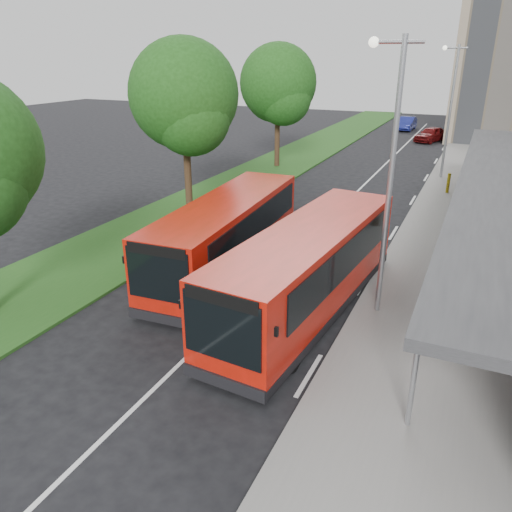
{
  "coord_description": "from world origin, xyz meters",
  "views": [
    {
      "loc": [
        6.49,
        -12.32,
        7.7
      ],
      "look_at": [
        0.22,
        1.48,
        1.5
      ],
      "focal_mm": 35.0,
      "sensor_mm": 36.0,
      "label": 1
    }
  ],
  "objects_px": {
    "tree_far": "(278,88)",
    "bus_main": "(308,270)",
    "lamp_post_near": "(389,166)",
    "car_near": "(431,134)",
    "bus_second": "(227,235)",
    "litter_bin": "(456,229)",
    "car_far": "(407,123)",
    "lamp_post_far": "(450,104)",
    "bollard": "(448,183)",
    "tree_mid": "(184,102)"
  },
  "relations": [
    {
      "from": "bus_main",
      "to": "litter_bin",
      "type": "distance_m",
      "value": 9.63
    },
    {
      "from": "car_near",
      "to": "bus_second",
      "type": "bearing_deg",
      "value": -74.42
    },
    {
      "from": "lamp_post_far",
      "to": "bollard",
      "type": "distance_m",
      "value": 5.74
    },
    {
      "from": "litter_bin",
      "to": "car_far",
      "type": "height_order",
      "value": "car_far"
    },
    {
      "from": "tree_far",
      "to": "lamp_post_far",
      "type": "bearing_deg",
      "value": 4.87
    },
    {
      "from": "lamp_post_near",
      "to": "car_far",
      "type": "relative_size",
      "value": 1.91
    },
    {
      "from": "lamp_post_far",
      "to": "tree_mid",
      "type": "bearing_deg",
      "value": -130.68
    },
    {
      "from": "car_near",
      "to": "car_far",
      "type": "xyz_separation_m",
      "value": [
        -3.24,
        6.82,
        -0.0
      ]
    },
    {
      "from": "bus_main",
      "to": "car_far",
      "type": "bearing_deg",
      "value": 99.87
    },
    {
      "from": "lamp_post_near",
      "to": "car_near",
      "type": "height_order",
      "value": "lamp_post_near"
    },
    {
      "from": "lamp_post_far",
      "to": "bollard",
      "type": "xyz_separation_m",
      "value": [
        0.81,
        -4.03,
        -4.0
      ]
    },
    {
      "from": "tree_mid",
      "to": "litter_bin",
      "type": "height_order",
      "value": "tree_mid"
    },
    {
      "from": "lamp_post_far",
      "to": "tree_far",
      "type": "bearing_deg",
      "value": -175.13
    },
    {
      "from": "lamp_post_near",
      "to": "bollard",
      "type": "bearing_deg",
      "value": 87.09
    },
    {
      "from": "tree_mid",
      "to": "lamp_post_far",
      "type": "bearing_deg",
      "value": 49.32
    },
    {
      "from": "car_near",
      "to": "tree_mid",
      "type": "bearing_deg",
      "value": -85.96
    },
    {
      "from": "lamp_post_near",
      "to": "bus_main",
      "type": "relative_size",
      "value": 0.8
    },
    {
      "from": "tree_mid",
      "to": "car_far",
      "type": "height_order",
      "value": "tree_mid"
    },
    {
      "from": "litter_bin",
      "to": "bollard",
      "type": "distance_m",
      "value": 7.99
    },
    {
      "from": "bus_second",
      "to": "car_near",
      "type": "distance_m",
      "value": 34.12
    },
    {
      "from": "tree_mid",
      "to": "bus_main",
      "type": "height_order",
      "value": "tree_mid"
    },
    {
      "from": "lamp_post_far",
      "to": "bollard",
      "type": "height_order",
      "value": "lamp_post_far"
    },
    {
      "from": "bus_main",
      "to": "lamp_post_near",
      "type": "bearing_deg",
      "value": 25.6
    },
    {
      "from": "car_near",
      "to": "car_far",
      "type": "relative_size",
      "value": 0.97
    },
    {
      "from": "bus_second",
      "to": "lamp_post_near",
      "type": "bearing_deg",
      "value": -14.04
    },
    {
      "from": "bus_second",
      "to": "litter_bin",
      "type": "height_order",
      "value": "bus_second"
    },
    {
      "from": "tree_mid",
      "to": "lamp_post_far",
      "type": "height_order",
      "value": "tree_mid"
    },
    {
      "from": "lamp_post_far",
      "to": "bus_second",
      "type": "relative_size",
      "value": 0.82
    },
    {
      "from": "bus_second",
      "to": "car_far",
      "type": "height_order",
      "value": "bus_second"
    },
    {
      "from": "lamp_post_far",
      "to": "car_far",
      "type": "xyz_separation_m",
      "value": [
        -5.52,
        21.88,
        -4.03
      ]
    },
    {
      "from": "lamp_post_near",
      "to": "bus_second",
      "type": "bearing_deg",
      "value": 169.08
    },
    {
      "from": "bollard",
      "to": "litter_bin",
      "type": "bearing_deg",
      "value": -82.81
    },
    {
      "from": "litter_bin",
      "to": "bus_second",
      "type": "bearing_deg",
      "value": -137.88
    },
    {
      "from": "lamp_post_near",
      "to": "litter_bin",
      "type": "height_order",
      "value": "lamp_post_near"
    },
    {
      "from": "car_near",
      "to": "car_far",
      "type": "distance_m",
      "value": 7.55
    },
    {
      "from": "lamp_post_near",
      "to": "car_far",
      "type": "xyz_separation_m",
      "value": [
        -5.52,
        41.88,
        -4.03
      ]
    },
    {
      "from": "tree_far",
      "to": "bus_main",
      "type": "relative_size",
      "value": 0.84
    },
    {
      "from": "tree_far",
      "to": "tree_mid",
      "type": "bearing_deg",
      "value": -90.0
    },
    {
      "from": "car_near",
      "to": "lamp_post_far",
      "type": "bearing_deg",
      "value": -59.79
    },
    {
      "from": "lamp_post_near",
      "to": "car_near",
      "type": "bearing_deg",
      "value": 93.74
    },
    {
      "from": "tree_mid",
      "to": "bus_second",
      "type": "height_order",
      "value": "tree_mid"
    },
    {
      "from": "tree_mid",
      "to": "bus_main",
      "type": "bearing_deg",
      "value": -40.53
    },
    {
      "from": "tree_mid",
      "to": "car_far",
      "type": "relative_size",
      "value": 2.03
    },
    {
      "from": "bus_second",
      "to": "car_near",
      "type": "xyz_separation_m",
      "value": [
        3.56,
        33.93,
        -0.7
      ]
    },
    {
      "from": "litter_bin",
      "to": "bus_main",
      "type": "bearing_deg",
      "value": -113.46
    },
    {
      "from": "bus_second",
      "to": "car_far",
      "type": "xyz_separation_m",
      "value": [
        0.32,
        40.75,
        -0.7
      ]
    },
    {
      "from": "bollard",
      "to": "lamp_post_far",
      "type": "bearing_deg",
      "value": 101.39
    },
    {
      "from": "lamp_post_far",
      "to": "lamp_post_near",
      "type": "bearing_deg",
      "value": -90.0
    },
    {
      "from": "tree_far",
      "to": "bollard",
      "type": "bearing_deg",
      "value": -14.47
    },
    {
      "from": "bus_second",
      "to": "tree_far",
      "type": "bearing_deg",
      "value": 103.3
    }
  ]
}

